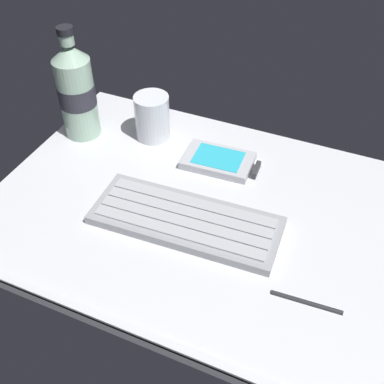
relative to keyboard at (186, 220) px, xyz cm
name	(u,v)px	position (x,y,z in cm)	size (l,w,h in cm)	color
ground_plane	(191,211)	(-0.70, 3.76, -1.79)	(64.00, 48.00, 2.80)	silver
keyboard	(186,220)	(0.00, 0.00, 0.00)	(29.50, 12.38, 1.70)	#93969B
handheld_device	(222,162)	(-0.04, 15.50, -0.08)	(13.09, 8.25, 1.50)	#B7BABF
juice_cup	(152,119)	(-14.92, 18.39, 3.10)	(6.40, 6.40, 8.50)	silver
water_bottle	(76,91)	(-27.66, 14.14, 8.20)	(6.73, 6.73, 20.80)	#9EC1A8
stylus_pen	(307,301)	(20.42, -6.72, -0.46)	(0.70, 0.70, 9.50)	#26262B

